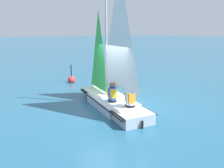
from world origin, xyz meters
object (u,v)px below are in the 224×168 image
object	(u,v)px
buoy_marker	(72,80)
sailor_crew	(130,100)
sailboat_main	(112,88)
sailor_helm	(112,96)

from	to	relation	value
buoy_marker	sailor_crew	bearing A→B (deg)	173.70
sailboat_main	sailor_crew	distance (m)	1.20
sailor_crew	sailboat_main	bearing A→B (deg)	7.28
sailor_helm	buoy_marker	size ratio (longest dim) A/B	1.01
sailor_helm	sailor_crew	bearing A→B (deg)	-157.30
sailor_helm	buoy_marker	xyz separation A→B (m)	(5.42, -0.88, -0.44)
sailor_helm	buoy_marker	distance (m)	5.51
sailor_crew	sailor_helm	bearing A→B (deg)	22.70
sailor_helm	buoy_marker	bearing A→B (deg)	1.12
sailboat_main	sailor_crew	bearing A→B (deg)	-172.72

